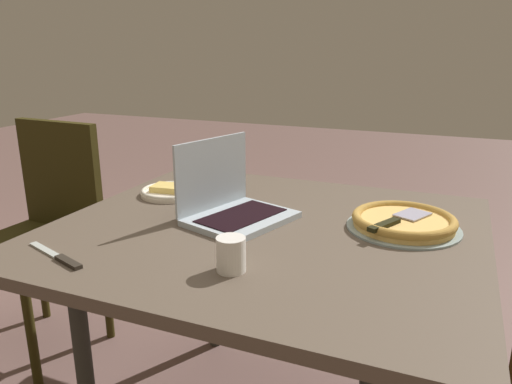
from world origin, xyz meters
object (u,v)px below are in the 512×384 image
dining_table (266,245)px  laptop (232,203)px  table_knife (59,257)px  drink_cup (231,254)px  pizza_plate (172,191)px  chair_near (43,224)px  pizza_tray (404,222)px

dining_table → laptop: 0.16m
dining_table → laptop: bearing=170.1°
table_knife → drink_cup: (0.41, 0.10, 0.04)m
pizza_plate → drink_cup: drink_cup is taller
table_knife → chair_near: bearing=139.2°
table_knife → laptop: bearing=58.1°
laptop → pizza_tray: (0.48, 0.11, -0.03)m
chair_near → pizza_tray: bearing=-0.5°
dining_table → pizza_plate: (-0.41, 0.16, 0.07)m
pizza_plate → drink_cup: (0.44, -0.46, 0.03)m
table_knife → drink_cup: drink_cup is taller
dining_table → drink_cup: 0.32m
drink_cup → chair_near: (-1.04, 0.44, -0.23)m
dining_table → drink_cup: bearing=-84.1°
pizza_tray → table_knife: size_ratio=1.40×
dining_table → pizza_plate: bearing=158.7°
drink_cup → chair_near: size_ratio=0.09×
drink_cup → dining_table: bearing=95.9°
laptop → drink_cup: bearing=-64.8°
dining_table → pizza_tray: 0.39m
dining_table → pizza_tray: size_ratio=3.77×
dining_table → laptop: (-0.12, 0.02, 0.11)m
pizza_plate → dining_table: bearing=-21.3°
drink_cup → chair_near: bearing=157.0°
pizza_tray → chair_near: 1.39m
table_knife → chair_near: 0.85m
dining_table → table_knife: 0.55m
laptop → chair_near: size_ratio=0.38×
dining_table → chair_near: size_ratio=1.29×
dining_table → pizza_plate: size_ratio=5.63×
pizza_plate → table_knife: pizza_plate is taller
dining_table → pizza_tray: pizza_tray is taller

